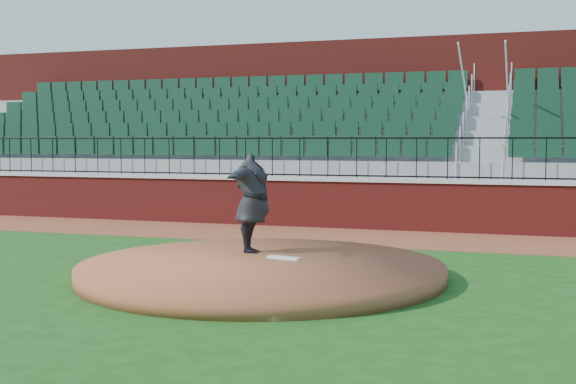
% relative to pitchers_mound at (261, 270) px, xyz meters
% --- Properties ---
extents(ground, '(90.00, 90.00, 0.00)m').
position_rel_pitchers_mound_xyz_m(ground, '(-0.07, 0.10, -0.12)').
color(ground, '#164513').
rests_on(ground, ground).
extents(warning_track, '(34.00, 3.20, 0.01)m').
position_rel_pitchers_mound_xyz_m(warning_track, '(-0.07, 5.50, -0.12)').
color(warning_track, brown).
rests_on(warning_track, ground).
extents(field_wall, '(34.00, 0.35, 1.20)m').
position_rel_pitchers_mound_xyz_m(field_wall, '(-0.07, 7.10, 0.47)').
color(field_wall, maroon).
rests_on(field_wall, ground).
extents(wall_cap, '(34.00, 0.45, 0.10)m').
position_rel_pitchers_mound_xyz_m(wall_cap, '(-0.07, 7.10, 1.12)').
color(wall_cap, '#B7B7B7').
rests_on(wall_cap, field_wall).
extents(wall_railing, '(34.00, 0.05, 1.00)m').
position_rel_pitchers_mound_xyz_m(wall_railing, '(-0.07, 7.10, 1.67)').
color(wall_railing, black).
rests_on(wall_railing, wall_cap).
extents(seating_stands, '(34.00, 5.10, 4.60)m').
position_rel_pitchers_mound_xyz_m(seating_stands, '(-0.07, 9.83, 2.18)').
color(seating_stands, gray).
rests_on(seating_stands, ground).
extents(concourse_wall, '(34.00, 0.50, 5.50)m').
position_rel_pitchers_mound_xyz_m(concourse_wall, '(-0.07, 12.63, 2.62)').
color(concourse_wall, maroon).
rests_on(concourse_wall, ground).
extents(pitchers_mound, '(5.97, 5.97, 0.25)m').
position_rel_pitchers_mound_xyz_m(pitchers_mound, '(0.00, 0.00, 0.00)').
color(pitchers_mound, brown).
rests_on(pitchers_mound, ground).
extents(pitching_rubber, '(0.61, 0.26, 0.04)m').
position_rel_pitchers_mound_xyz_m(pitching_rubber, '(0.23, 0.47, 0.14)').
color(pitching_rubber, silver).
rests_on(pitching_rubber, pitchers_mound).
extents(pitcher, '(0.83, 2.23, 1.78)m').
position_rel_pitchers_mound_xyz_m(pitcher, '(-0.53, 0.98, 1.01)').
color(pitcher, black).
rests_on(pitcher, pitchers_mound).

